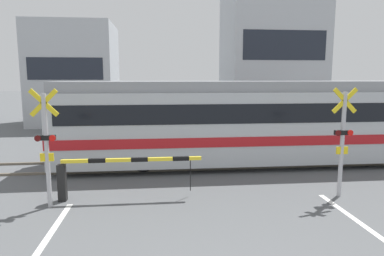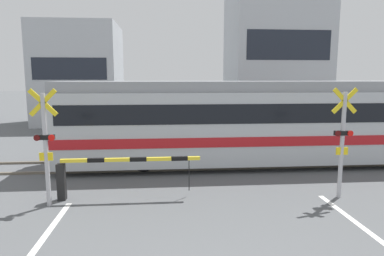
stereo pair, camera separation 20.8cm
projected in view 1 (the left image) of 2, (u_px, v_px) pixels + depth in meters
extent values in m
cube|color=#6B6051|center=(190.00, 169.00, 11.82)|extent=(50.00, 0.10, 0.08)
cube|color=#6B6051|center=(186.00, 159.00, 13.23)|extent=(50.00, 0.10, 0.08)
cube|color=#B7BCC1|center=(278.00, 124.00, 12.66)|extent=(15.96, 2.68, 2.47)
cube|color=gray|center=(279.00, 86.00, 12.45)|extent=(15.80, 2.36, 0.36)
cube|color=red|center=(278.00, 134.00, 12.72)|extent=(15.98, 2.74, 0.32)
cube|color=black|center=(278.00, 110.00, 12.58)|extent=(15.32, 2.72, 0.64)
cube|color=black|center=(54.00, 112.00, 11.75)|extent=(0.03, 1.88, 0.80)
cylinder|color=black|center=(143.00, 161.00, 11.60)|extent=(0.76, 0.12, 0.76)
cylinder|color=black|center=(145.00, 152.00, 13.02)|extent=(0.76, 0.12, 0.76)
cube|color=black|center=(62.00, 183.00, 8.86)|extent=(0.20, 0.20, 0.97)
cube|color=yellow|center=(132.00, 160.00, 8.96)|extent=(3.64, 0.09, 0.09)
cube|color=black|center=(97.00, 161.00, 8.87)|extent=(0.44, 0.10, 0.10)
cube|color=black|center=(139.00, 160.00, 8.98)|extent=(0.44, 0.10, 0.10)
cube|color=black|center=(181.00, 159.00, 9.10)|extent=(0.44, 0.10, 0.10)
cylinder|color=black|center=(190.00, 175.00, 9.19)|extent=(0.02, 0.02, 0.84)
cube|color=black|center=(258.00, 136.00, 15.94)|extent=(0.20, 0.20, 0.97)
cube|color=yellow|center=(220.00, 124.00, 15.67)|extent=(3.64, 0.09, 0.09)
cube|color=black|center=(239.00, 124.00, 15.76)|extent=(0.44, 0.10, 0.10)
cube|color=black|center=(216.00, 124.00, 15.65)|extent=(0.44, 0.10, 0.10)
cube|color=black|center=(192.00, 125.00, 15.54)|extent=(0.44, 0.10, 0.10)
cylinder|color=black|center=(186.00, 135.00, 15.58)|extent=(0.02, 0.02, 0.84)
cylinder|color=#B2B2B7|center=(47.00, 151.00, 8.30)|extent=(0.11, 0.11, 2.82)
cube|color=yellow|center=(44.00, 103.00, 8.12)|extent=(0.68, 0.04, 0.68)
cube|color=yellow|center=(44.00, 103.00, 8.12)|extent=(0.68, 0.04, 0.68)
cube|color=black|center=(46.00, 138.00, 8.25)|extent=(0.44, 0.12, 0.12)
cylinder|color=#4C0C0C|center=(38.00, 138.00, 8.16)|extent=(0.15, 0.03, 0.15)
cylinder|color=red|center=(52.00, 138.00, 8.19)|extent=(0.15, 0.03, 0.15)
cube|color=yellow|center=(47.00, 157.00, 8.30)|extent=(0.32, 0.03, 0.20)
cylinder|color=#B2B2B7|center=(342.00, 145.00, 9.08)|extent=(0.11, 0.11, 2.82)
cube|color=yellow|center=(345.00, 101.00, 8.91)|extent=(0.68, 0.04, 0.68)
cube|color=yellow|center=(345.00, 101.00, 8.91)|extent=(0.68, 0.04, 0.68)
cube|color=black|center=(343.00, 133.00, 9.03)|extent=(0.44, 0.12, 0.12)
cylinder|color=#4C0C0C|center=(338.00, 133.00, 8.94)|extent=(0.15, 0.03, 0.15)
cylinder|color=red|center=(350.00, 133.00, 8.97)|extent=(0.15, 0.03, 0.15)
cube|color=yellow|center=(342.00, 150.00, 9.08)|extent=(0.32, 0.03, 0.20)
cylinder|color=#33384C|center=(185.00, 128.00, 19.22)|extent=(0.13, 0.13, 0.75)
cylinder|color=#33384C|center=(188.00, 128.00, 19.24)|extent=(0.13, 0.13, 0.75)
cube|color=#386647|center=(186.00, 116.00, 19.13)|extent=(0.38, 0.22, 0.60)
sphere|color=tan|center=(186.00, 109.00, 19.07)|extent=(0.20, 0.20, 0.20)
cube|color=#B2B7BC|center=(76.00, 75.00, 23.61)|extent=(5.38, 5.41, 6.75)
cube|color=#1E232D|center=(65.00, 69.00, 20.88)|extent=(4.52, 0.03, 1.35)
cube|color=#B2B7BC|center=(271.00, 55.00, 24.83)|extent=(6.60, 5.41, 9.55)
cube|color=#1E232D|center=(285.00, 45.00, 22.09)|extent=(5.55, 0.03, 1.91)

